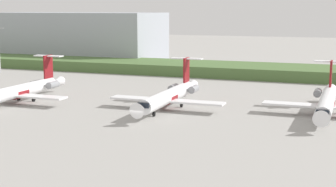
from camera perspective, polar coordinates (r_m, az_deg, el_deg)
The scene contains 6 objects.
ground_plane at distance 112.11m, azimuth 2.80°, elevation -0.26°, with size 500.00×500.00×0.00m, color #9E9B96.
grass_berm at distance 148.15m, azimuth 7.30°, elevation 2.71°, with size 320.00×20.00×3.15m, color #4C6B38.
regional_jet_second at distance 108.00m, azimuth -16.51°, elevation 0.33°, with size 22.81×31.00×9.00m.
regional_jet_third at distance 97.55m, azimuth 0.15°, elevation -0.23°, with size 22.81×31.00×9.00m.
regional_jet_fourth at distance 96.05m, azimuth 17.68°, elevation -0.85°, with size 22.81×31.00×9.00m.
distant_hangar at distance 192.76m, azimuth -10.64°, elevation 6.41°, with size 65.31×29.70×17.87m, color #9EA3AD.
Camera 1 is at (33.58, -75.21, 19.26)m, focal length 53.41 mm.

